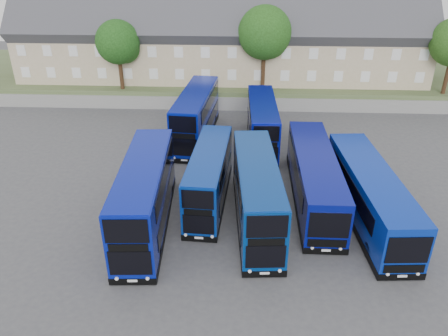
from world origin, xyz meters
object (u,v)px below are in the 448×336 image
at_px(dd_front_left, 145,197).
at_px(tree_west, 119,44).
at_px(coach_east_a, 314,179).
at_px(tree_mid, 266,35).
at_px(dd_front_mid, 209,178).

height_order(dd_front_left, tree_west, tree_west).
xyz_separation_m(dd_front_left, coach_east_a, (11.49, 3.98, -0.51)).
distance_m(coach_east_a, tree_mid, 21.72).
height_order(dd_front_left, coach_east_a, dd_front_left).
relative_size(dd_front_mid, tree_west, 1.33).
bearing_deg(dd_front_left, dd_front_mid, 36.82).
bearing_deg(coach_east_a, tree_west, 133.67).
relative_size(tree_west, tree_mid, 0.83).
height_order(coach_east_a, tree_mid, tree_mid).
distance_m(tree_west, tree_mid, 16.04).
bearing_deg(dd_front_mid, tree_mid, 81.24).
height_order(dd_front_left, tree_mid, tree_mid).
bearing_deg(tree_mid, coach_east_a, -81.65).
distance_m(dd_front_mid, coach_east_a, 7.61).
bearing_deg(dd_front_left, tree_west, 104.04).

